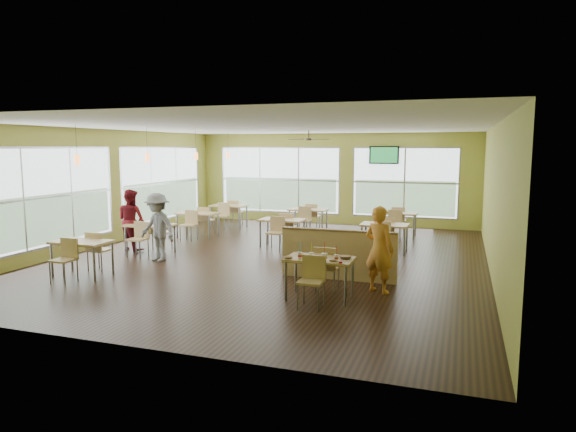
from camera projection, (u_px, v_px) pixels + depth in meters
The scene contains 20 objects.
room at pixel (273, 193), 12.48m from camera, with size 12.00×12.04×3.20m.
window_bays at pixel (229, 187), 16.23m from camera, with size 9.24×10.24×2.38m.
main_table at pixel (320, 264), 9.15m from camera, with size 1.22×1.52×0.87m.
half_wall_divider at pixel (338, 254), 10.53m from camera, with size 2.40×0.14×1.04m.
dining_tables at pixel (260, 221), 14.55m from camera, with size 6.92×8.72×0.87m.
pendant_lights at pixel (172, 157), 14.02m from camera, with size 0.11×7.31×0.86m.
ceiling_fan at pixel (309, 139), 15.12m from camera, with size 1.25×1.25×0.29m.
tv_backwall at pixel (384, 155), 17.32m from camera, with size 1.00×0.07×0.60m.
man_plaid at pixel (379, 249), 9.55m from camera, with size 0.60×0.39×1.64m, color orange.
patron_maroon at pixel (131, 220), 13.49m from camera, with size 0.79×0.61×1.62m, color #5E1016.
patron_grey at pixel (158, 227), 12.23m from camera, with size 1.06×0.61×1.63m, color slate.
cup_blue at pixel (300, 255), 9.01m from camera, with size 0.09×0.09×0.34m.
cup_yellow at pixel (311, 256), 8.96m from camera, with size 0.09×0.09×0.34m.
cup_red_near at pixel (324, 257), 8.85m from camera, with size 0.10×0.10×0.38m.
cup_red_far at pixel (336, 258), 8.87m from camera, with size 0.08×0.08×0.30m.
food_basket at pixel (345, 257), 9.07m from camera, with size 0.22×0.22×0.05m.
ketchup_cup at pixel (340, 262), 8.72m from camera, with size 0.07×0.07×0.03m, color #9E0517.
wrapper_left at pixel (288, 257), 9.09m from camera, with size 0.17×0.15×0.04m, color olive.
wrapper_mid at pixel (319, 255), 9.27m from camera, with size 0.19×0.17×0.05m, color olive.
wrapper_right at pixel (333, 260), 8.86m from camera, with size 0.13×0.11×0.03m, color olive.
Camera 1 is at (4.36, -11.66, 2.70)m, focal length 32.00 mm.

